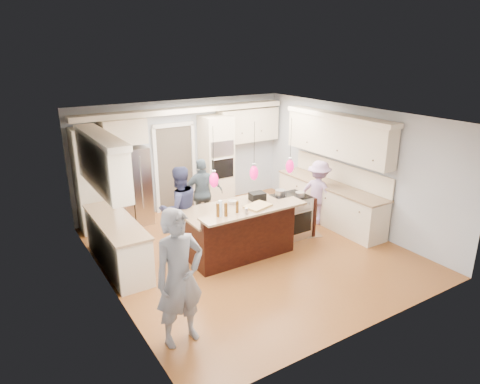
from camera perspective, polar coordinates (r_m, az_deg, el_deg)
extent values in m
plane|color=#A2652C|center=(8.69, 1.24, -7.83)|extent=(6.00, 6.00, 0.00)
cube|color=#B2BCC6|center=(10.71, -7.58, 4.92)|extent=(5.50, 0.04, 2.70)
cube|color=#B2BCC6|center=(6.08, 17.14, -6.91)|extent=(5.50, 0.04, 2.70)
cube|color=#B2BCC6|center=(7.13, -17.53, -3.06)|extent=(0.04, 6.00, 2.70)
cube|color=#B2BCC6|center=(9.90, 14.76, 3.28)|extent=(0.04, 6.00, 2.70)
cube|color=white|center=(7.86, 1.38, 10.04)|extent=(5.50, 6.00, 0.04)
cube|color=#B7B7BC|center=(9.98, -14.68, 0.72)|extent=(0.90, 0.70, 1.80)
cube|color=beige|center=(10.80, -3.17, 4.07)|extent=(0.72, 0.64, 2.30)
cube|color=black|center=(10.43, -2.34, 5.81)|extent=(0.60, 0.02, 0.35)
cube|color=black|center=(10.55, -2.31, 3.17)|extent=(0.60, 0.02, 0.50)
cylinder|color=#B7B7BC|center=(10.46, -2.23, 4.44)|extent=(0.55, 0.02, 0.02)
cube|color=beige|center=(9.78, -19.36, 1.41)|extent=(0.60, 0.58, 2.30)
cube|color=beige|center=(9.73, -15.40, 7.82)|extent=(0.95, 0.58, 0.55)
cube|color=beige|center=(11.28, 1.10, 8.90)|extent=(1.70, 0.35, 0.85)
cube|color=beige|center=(10.32, -7.38, 10.79)|extent=(5.30, 0.38, 0.12)
cube|color=#4C443A|center=(10.68, -8.70, 3.16)|extent=(0.90, 0.06, 2.10)
cube|color=white|center=(10.41, -8.91, 8.84)|extent=(1.04, 0.06, 0.10)
cube|color=beige|center=(10.13, 11.74, -1.54)|extent=(0.60, 3.00, 0.88)
cube|color=tan|center=(9.98, 11.91, 0.94)|extent=(0.64, 3.05, 0.04)
cube|color=beige|center=(9.79, 12.85, 7.07)|extent=(0.35, 3.00, 0.85)
cube|color=beige|center=(9.70, 13.02, 9.84)|extent=(0.37, 3.10, 0.10)
cube|color=beige|center=(8.28, -16.04, -6.67)|extent=(0.60, 2.20, 0.88)
cube|color=tan|center=(8.10, -16.34, -3.73)|extent=(0.64, 2.25, 0.04)
cube|color=beige|center=(7.73, -17.92, 3.52)|extent=(0.35, 2.20, 0.85)
cube|color=beige|center=(7.63, -18.21, 7.01)|extent=(0.37, 2.30, 0.10)
cube|color=black|center=(8.50, -0.72, -5.20)|extent=(2.00, 1.00, 0.88)
cube|color=tan|center=(8.32, -0.73, -2.30)|extent=(2.10, 1.10, 0.04)
cube|color=black|center=(8.03, 1.38, -5.93)|extent=(2.00, 0.12, 1.08)
cube|color=tan|center=(7.70, 1.98, -2.51)|extent=(2.10, 0.42, 0.04)
cube|color=black|center=(8.72, 2.33, -0.59)|extent=(0.34, 0.28, 0.16)
cube|color=#B7B7BC|center=(9.23, 6.63, -3.25)|extent=(0.76, 0.66, 0.90)
cube|color=black|center=(9.01, 7.94, -4.21)|extent=(0.65, 0.01, 0.45)
cube|color=black|center=(9.07, 6.74, -0.55)|extent=(0.72, 0.59, 0.02)
cube|color=black|center=(9.48, 8.57, -2.79)|extent=(0.06, 0.71, 0.88)
cylinder|color=black|center=(6.97, -3.58, 5.72)|extent=(0.01, 0.01, 0.75)
ellipsoid|color=#D40C5A|center=(7.11, -3.50, 1.59)|extent=(0.15, 0.15, 0.26)
cylinder|color=black|center=(7.37, 1.92, 6.48)|extent=(0.01, 0.01, 0.75)
ellipsoid|color=#D40C5A|center=(7.50, 1.87, 2.56)|extent=(0.15, 0.15, 0.26)
cylinder|color=black|center=(7.84, 6.81, 7.11)|extent=(0.01, 0.01, 0.75)
ellipsoid|color=#D40C5A|center=(7.96, 6.67, 3.41)|extent=(0.15, 0.15, 0.26)
imported|color=slate|center=(5.87, -8.07, -11.30)|extent=(0.75, 0.52, 1.96)
imported|color=navy|center=(8.55, -8.06, -2.19)|extent=(0.84, 0.65, 1.72)
imported|color=slate|center=(9.57, -4.99, -0.18)|extent=(0.99, 0.58, 1.58)
imported|color=#B692C5|center=(9.91, 10.43, -0.07)|extent=(0.84, 1.09, 1.48)
cube|color=#987553|center=(9.69, 8.33, -5.07)|extent=(0.85, 1.02, 0.01)
cylinder|color=silver|center=(7.35, -2.62, -2.21)|extent=(0.09, 0.09, 0.29)
cylinder|color=#4B2C0D|center=(7.34, -2.95, -2.41)|extent=(0.07, 0.07, 0.25)
cylinder|color=#4B2C0D|center=(7.36, -1.90, -2.38)|extent=(0.07, 0.07, 0.24)
cylinder|color=#4B2C0D|center=(7.52, -0.37, -2.01)|extent=(0.06, 0.06, 0.21)
cylinder|color=#B7B7BC|center=(7.47, 0.86, -2.57)|extent=(0.06, 0.06, 0.11)
cube|color=tan|center=(7.82, 2.39, -1.88)|extent=(0.55, 0.45, 0.04)
cylinder|color=#B7B7BC|center=(9.03, 5.41, -0.10)|extent=(0.21, 0.21, 0.13)
cylinder|color=#B7B7BC|center=(9.03, 8.00, -0.30)|extent=(0.19, 0.19, 0.10)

